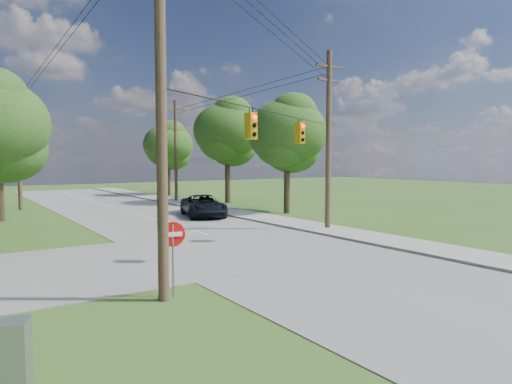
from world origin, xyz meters
TOP-DOWN VIEW (x-y plane):
  - ground at (0.00, 0.00)m, footprint 140.00×140.00m
  - main_road at (2.00, 5.00)m, footprint 10.00×100.00m
  - sidewalk_east at (8.70, 5.00)m, footprint 2.60×100.00m
  - pole_sw at (-4.60, 0.40)m, footprint 2.00×0.32m
  - pole_ne at (8.90, 8.00)m, footprint 2.00×0.32m
  - pole_north_e at (8.90, 30.00)m, footprint 2.00×0.32m
  - pole_north_w at (-5.00, 30.00)m, footprint 2.00×0.32m
  - power_lines at (1.50, 11.54)m, footprint 13.93×29.62m
  - traffic_signals at (2.55, 4.43)m, footprint 4.91×3.27m
  - tree_e_near at (12.00, 16.00)m, footprint 6.20×6.20m
  - tree_e_mid at (12.50, 26.00)m, footprint 6.60×6.60m
  - tree_e_far at (11.50, 38.00)m, footprint 5.80×5.80m
  - car_main_north at (5.50, 17.50)m, footprint 3.99×6.13m
  - control_cabinet at (-9.03, -3.34)m, footprint 0.90×0.77m
  - do_not_enter_sign at (-4.22, 0.57)m, footprint 0.75×0.20m

SIDE VIEW (x-z plane):
  - ground at x=0.00m, z-range 0.00..0.00m
  - main_road at x=2.00m, z-range 0.00..0.03m
  - sidewalk_east at x=8.70m, z-range 0.00..0.12m
  - control_cabinet at x=-9.03m, z-range 0.00..1.38m
  - car_main_north at x=5.50m, z-range 0.03..1.60m
  - do_not_enter_sign at x=-4.22m, z-range 0.53..2.82m
  - pole_north_e at x=8.90m, z-range 0.13..10.13m
  - pole_north_w at x=-5.00m, z-range 0.13..10.13m
  - pole_ne at x=8.90m, z-range 0.22..10.72m
  - traffic_signals at x=2.55m, z-range 4.97..6.02m
  - tree_e_far at x=11.50m, z-range 1.76..10.08m
  - pole_sw at x=-4.60m, z-range 0.23..12.23m
  - tree_e_near at x=12.00m, z-range 1.85..10.66m
  - tree_e_mid at x=12.50m, z-range 2.09..11.73m
  - power_lines at x=1.50m, z-range 6.69..11.62m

